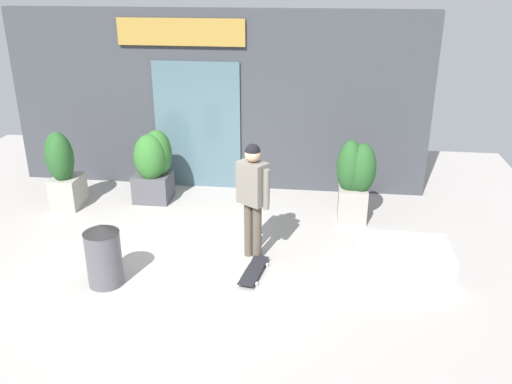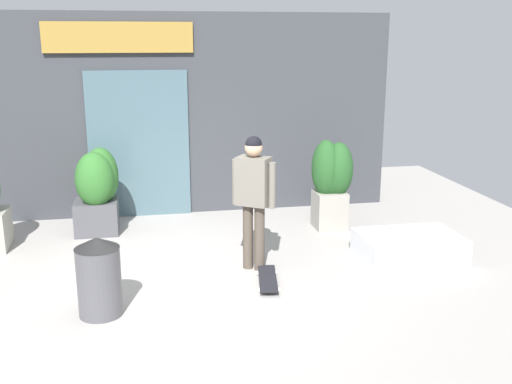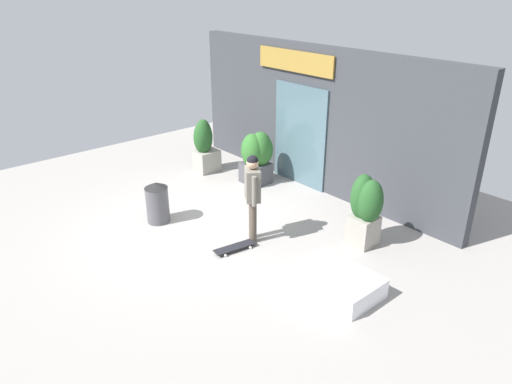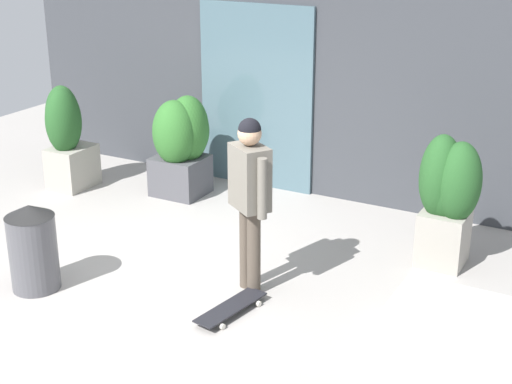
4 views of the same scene
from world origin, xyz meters
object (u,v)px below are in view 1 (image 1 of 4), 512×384
(skateboard, at_px, (254,270))
(planter_box_mid, at_px, (154,162))
(planter_box_right, at_px, (355,176))
(skateboarder, at_px, (253,190))
(trash_bin, at_px, (103,254))
(planter_box_left, at_px, (62,168))

(skateboard, relative_size, planter_box_mid, 0.65)
(planter_box_right, distance_m, planter_box_mid, 3.54)
(skateboard, bearing_deg, planter_box_mid, -129.56)
(skateboarder, xyz_separation_m, planter_box_right, (1.48, 1.45, -0.26))
(skateboard, relative_size, trash_bin, 0.97)
(planter_box_right, xyz_separation_m, trash_bin, (-3.33, -2.43, -0.36))
(planter_box_left, bearing_deg, skateboarder, -21.60)
(skateboarder, height_order, planter_box_left, skateboarder)
(skateboard, bearing_deg, planter_box_left, -108.66)
(skateboard, height_order, trash_bin, trash_bin)
(planter_box_left, height_order, trash_bin, planter_box_left)
(skateboard, distance_m, trash_bin, 2.02)
(planter_box_mid, xyz_separation_m, trash_bin, (0.18, -2.88, -0.29))
(skateboarder, relative_size, planter_box_mid, 1.33)
(skateboarder, height_order, planter_box_mid, skateboarder)
(skateboard, xyz_separation_m, planter_box_left, (-3.59, 1.89, 0.67))
(planter_box_left, relative_size, trash_bin, 1.57)
(skateboarder, bearing_deg, trash_bin, -28.48)
(planter_box_left, height_order, planter_box_right, planter_box_right)
(planter_box_left, bearing_deg, trash_bin, -54.90)
(skateboard, bearing_deg, planter_box_right, 153.49)
(planter_box_mid, bearing_deg, trash_bin, -86.35)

